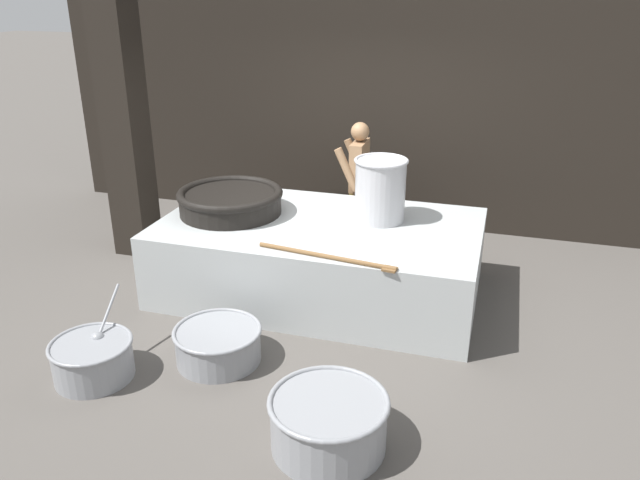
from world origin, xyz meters
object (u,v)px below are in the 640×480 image
(prep_bowl_extra, at_px, (218,343))
(cook, at_px, (358,182))
(prep_bowl_meat, at_px, (329,420))
(giant_wok_near, at_px, (230,200))
(prep_bowl_vegetables, at_px, (93,358))
(stock_pot, at_px, (380,189))

(prep_bowl_extra, bearing_deg, cook, 78.85)
(prep_bowl_meat, xyz_separation_m, prep_bowl_extra, (-1.20, 0.76, -0.05))
(giant_wok_near, distance_m, prep_bowl_vegetables, 2.19)
(stock_pot, bearing_deg, prep_bowl_meat, -85.75)
(cook, bearing_deg, prep_bowl_vegetables, 65.70)
(cook, relative_size, prep_bowl_extra, 2.03)
(prep_bowl_meat, bearing_deg, cook, 100.48)
(giant_wok_near, height_order, prep_bowl_vegetables, giant_wok_near)
(giant_wok_near, relative_size, prep_bowl_meat, 1.30)
(stock_pot, distance_m, prep_bowl_meat, 2.67)
(prep_bowl_extra, bearing_deg, stock_pot, 59.89)
(stock_pot, bearing_deg, prep_bowl_vegetables, -129.78)
(prep_bowl_extra, bearing_deg, prep_bowl_meat, -32.28)
(stock_pot, xyz_separation_m, prep_bowl_extra, (-1.02, -1.75, -0.94))
(prep_bowl_vegetables, relative_size, prep_bowl_meat, 1.03)
(stock_pot, bearing_deg, cook, 114.51)
(giant_wok_near, relative_size, prep_bowl_extra, 1.45)
(giant_wok_near, xyz_separation_m, cook, (1.07, 1.27, -0.08))
(giant_wok_near, distance_m, cook, 1.67)
(prep_bowl_meat, bearing_deg, prep_bowl_extra, 147.72)
(cook, bearing_deg, giant_wok_near, 49.01)
(prep_bowl_vegetables, bearing_deg, cook, 66.66)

